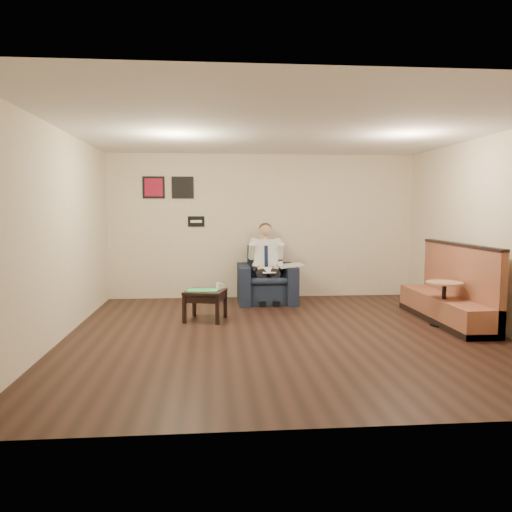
{
  "coord_description": "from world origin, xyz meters",
  "views": [
    {
      "loc": [
        -0.99,
        -6.75,
        1.73
      ],
      "look_at": [
        -0.29,
        1.2,
        0.98
      ],
      "focal_mm": 35.0,
      "sensor_mm": 36.0,
      "label": 1
    }
  ],
  "objects": [
    {
      "name": "smartphone",
      "position": [
        -1.01,
        1.13,
        0.48
      ],
      "size": [
        0.17,
        0.13,
        0.01
      ],
      "primitive_type": "cube",
      "rotation": [
        0.0,
        0.0,
        -0.43
      ],
      "color": "black",
      "rests_on": "side_table"
    },
    {
      "name": "banquette",
      "position": [
        2.59,
        0.56,
        0.6
      ],
      "size": [
        0.56,
        2.33,
        1.19
      ],
      "primitive_type": "cube",
      "color": "brown",
      "rests_on": "ground"
    },
    {
      "name": "wall_right",
      "position": [
        3.0,
        0.0,
        1.4
      ],
      "size": [
        0.02,
        6.0,
        2.8
      ],
      "primitive_type": "cube",
      "color": "#F2E4C6",
      "rests_on": "ground"
    },
    {
      "name": "seating_sign",
      "position": [
        -1.3,
        2.98,
        1.5
      ],
      "size": [
        0.32,
        0.02,
        0.2
      ],
      "primitive_type": "cube",
      "color": "black",
      "rests_on": "wall_back"
    },
    {
      "name": "lap_papers",
      "position": [
        0.01,
        2.18,
        0.63
      ],
      "size": [
        0.26,
        0.35,
        0.01
      ],
      "primitive_type": "cube",
      "rotation": [
        0.0,
        0.0,
        0.06
      ],
      "color": "white",
      "rests_on": "seated_man"
    },
    {
      "name": "ceiling",
      "position": [
        0.0,
        0.0,
        2.8
      ],
      "size": [
        6.0,
        6.0,
        0.02
      ],
      "primitive_type": "cube",
      "color": "white",
      "rests_on": "wall_back"
    },
    {
      "name": "newspaper",
      "position": [
        0.45,
        2.31,
        0.7
      ],
      "size": [
        0.47,
        0.58,
        0.01
      ],
      "primitive_type": "cube",
      "rotation": [
        0.0,
        0.0,
        0.04
      ],
      "color": "silver",
      "rests_on": "armchair"
    },
    {
      "name": "wall_left",
      "position": [
        -3.0,
        0.0,
        1.4
      ],
      "size": [
        0.02,
        6.0,
        2.8
      ],
      "primitive_type": "cube",
      "color": "#F2E4C6",
      "rests_on": "ground"
    },
    {
      "name": "art_print_left",
      "position": [
        -2.1,
        2.98,
        2.15
      ],
      "size": [
        0.42,
        0.03,
        0.42
      ],
      "primitive_type": "cube",
      "color": "#A41434",
      "rests_on": "wall_back"
    },
    {
      "name": "wall_back",
      "position": [
        0.0,
        3.0,
        1.4
      ],
      "size": [
        6.0,
        0.02,
        2.8
      ],
      "primitive_type": "cube",
      "color": "#F2E4C6",
      "rests_on": "ground"
    },
    {
      "name": "coffee_mug",
      "position": [
        -0.89,
        1.05,
        0.53
      ],
      "size": [
        0.11,
        0.11,
        0.1
      ],
      "primitive_type": "cylinder",
      "rotation": [
        0.0,
        0.0,
        -0.26
      ],
      "color": "white",
      "rests_on": "side_table"
    },
    {
      "name": "seated_man",
      "position": [
        0.01,
        2.29,
        0.71
      ],
      "size": [
        0.68,
        1.02,
        1.41
      ],
      "primitive_type": null,
      "rotation": [
        0.0,
        0.0,
        -0.01
      ],
      "color": "white",
      "rests_on": "armchair"
    },
    {
      "name": "ground",
      "position": [
        0.0,
        0.0,
        0.0
      ],
      "size": [
        6.0,
        6.0,
        0.0
      ],
      "primitive_type": "plane",
      "color": "black",
      "rests_on": "ground"
    },
    {
      "name": "cafe_table",
      "position": [
        2.44,
        0.31,
        0.33
      ],
      "size": [
        0.62,
        0.62,
        0.66
      ],
      "primitive_type": "cylinder",
      "rotation": [
        0.0,
        0.0,
        0.18
      ],
      "color": "tan",
      "rests_on": "ground"
    },
    {
      "name": "side_table",
      "position": [
        -1.11,
        0.98,
        0.24
      ],
      "size": [
        0.71,
        0.71,
        0.48
      ],
      "primitive_type": "cube",
      "rotation": [
        0.0,
        0.0,
        -0.26
      ],
      "color": "black",
      "rests_on": "ground"
    },
    {
      "name": "armchair",
      "position": [
        0.02,
        2.42,
        0.52
      ],
      "size": [
        1.08,
        1.08,
        1.03
      ],
      "primitive_type": "cube",
      "rotation": [
        0.0,
        0.0,
        -0.01
      ],
      "color": "black",
      "rests_on": "ground"
    },
    {
      "name": "green_folder",
      "position": [
        -1.14,
        0.97,
        0.48
      ],
      "size": [
        0.51,
        0.39,
        0.01
      ],
      "primitive_type": "cube",
      "rotation": [
        0.0,
        0.0,
        -0.12
      ],
      "color": "#2BDA6C",
      "rests_on": "side_table"
    },
    {
      "name": "wall_front",
      "position": [
        0.0,
        -3.0,
        1.4
      ],
      "size": [
        6.0,
        0.02,
        2.8
      ],
      "primitive_type": "cube",
      "color": "#F2E4C6",
      "rests_on": "ground"
    },
    {
      "name": "art_print_right",
      "position": [
        -1.55,
        2.98,
        2.15
      ],
      "size": [
        0.42,
        0.03,
        0.42
      ],
      "primitive_type": "cube",
      "color": "black",
      "rests_on": "wall_back"
    }
  ]
}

